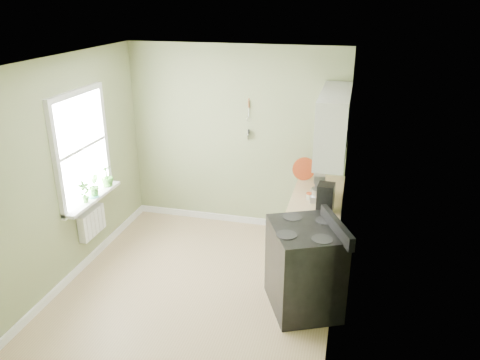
% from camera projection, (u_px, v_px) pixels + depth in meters
% --- Properties ---
extents(floor, '(3.20, 3.60, 0.02)m').
position_uv_depth(floor, '(199.00, 286.00, 5.73)').
color(floor, '#A18359').
rests_on(floor, ground).
extents(ceiling, '(3.20, 3.60, 0.02)m').
position_uv_depth(ceiling, '(190.00, 59.00, 4.72)').
color(ceiling, white).
rests_on(ceiling, wall_back).
extents(wall_back, '(3.20, 0.02, 2.70)m').
position_uv_depth(wall_back, '(236.00, 139.00, 6.85)').
color(wall_back, gray).
rests_on(wall_back, floor).
extents(wall_left, '(0.02, 3.60, 2.70)m').
position_uv_depth(wall_left, '(68.00, 171.00, 5.59)').
color(wall_left, gray).
rests_on(wall_left, floor).
extents(wall_right, '(0.02, 3.60, 2.70)m').
position_uv_depth(wall_right, '(341.00, 198.00, 4.86)').
color(wall_right, gray).
rests_on(wall_right, floor).
extents(base_cabinets, '(0.60, 1.60, 0.87)m').
position_uv_depth(base_cabinets, '(316.00, 229.00, 6.17)').
color(base_cabinets, silver).
rests_on(base_cabinets, floor).
extents(countertop, '(0.64, 1.60, 0.04)m').
position_uv_depth(countertop, '(317.00, 198.00, 6.00)').
color(countertop, tan).
rests_on(countertop, base_cabinets).
extents(upper_cabinets, '(0.35, 1.40, 0.80)m').
position_uv_depth(upper_cabinets, '(334.00, 124.00, 5.71)').
color(upper_cabinets, silver).
rests_on(upper_cabinets, wall_right).
extents(window, '(0.06, 1.14, 1.44)m').
position_uv_depth(window, '(81.00, 148.00, 5.78)').
color(window, white).
rests_on(window, wall_left).
extents(window_sill, '(0.18, 1.14, 0.04)m').
position_uv_depth(window_sill, '(93.00, 198.00, 6.01)').
color(window_sill, white).
rests_on(window_sill, wall_left).
extents(radiator, '(0.12, 0.50, 0.35)m').
position_uv_depth(radiator, '(92.00, 223.00, 6.10)').
color(radiator, white).
rests_on(radiator, wall_left).
extents(wall_utensils, '(0.02, 0.14, 0.58)m').
position_uv_depth(wall_utensils, '(249.00, 126.00, 6.70)').
color(wall_utensils, tan).
rests_on(wall_utensils, wall_back).
extents(stove, '(1.02, 1.03, 1.13)m').
position_uv_depth(stove, '(304.00, 267.00, 5.17)').
color(stove, black).
rests_on(stove, floor).
extents(stand_mixer, '(0.22, 0.34, 0.39)m').
position_uv_depth(stand_mixer, '(319.00, 186.00, 5.86)').
color(stand_mixer, '#B2B2B7').
rests_on(stand_mixer, countertop).
extents(kettle, '(0.18, 0.11, 0.19)m').
position_uv_depth(kettle, '(305.00, 169.00, 6.66)').
color(kettle, silver).
rests_on(kettle, countertop).
extents(coffee_maker, '(0.20, 0.22, 0.33)m').
position_uv_depth(coffee_maker, '(325.00, 198.00, 5.56)').
color(coffee_maker, black).
rests_on(coffee_maker, countertop).
extents(red_tray, '(0.33, 0.16, 0.33)m').
position_uv_depth(red_tray, '(304.00, 169.00, 6.46)').
color(red_tray, '#C8471F').
rests_on(red_tray, countertop).
extents(jar, '(0.08, 0.08, 0.09)m').
position_uv_depth(jar, '(309.00, 196.00, 5.89)').
color(jar, '#B2AC92').
rests_on(jar, countertop).
extents(plant_a, '(0.16, 0.18, 0.28)m').
position_uv_depth(plant_a, '(84.00, 192.00, 5.79)').
color(plant_a, '#367024').
rests_on(plant_a, window_sill).
extents(plant_b, '(0.19, 0.20, 0.28)m').
position_uv_depth(plant_b, '(94.00, 185.00, 5.99)').
color(plant_b, '#367024').
rests_on(plant_b, window_sill).
extents(plant_c, '(0.21, 0.21, 0.29)m').
position_uv_depth(plant_c, '(107.00, 176.00, 6.29)').
color(plant_c, '#367024').
rests_on(plant_c, window_sill).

